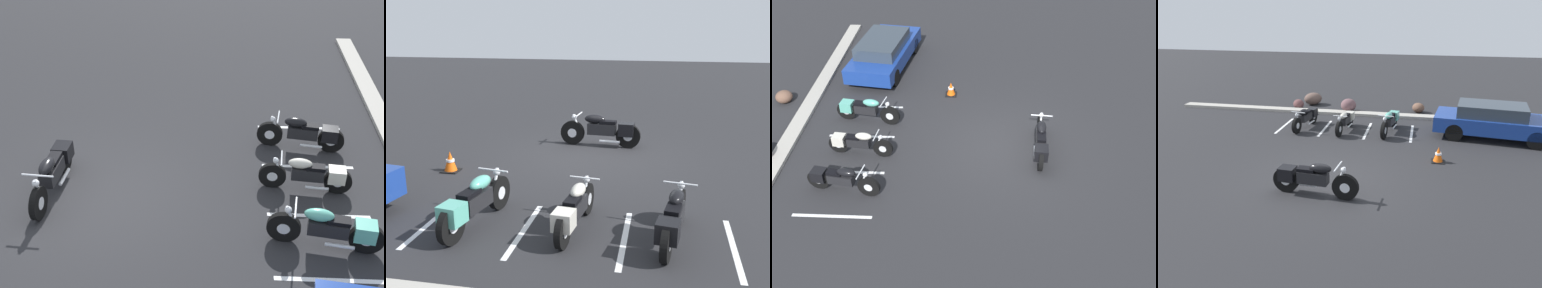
% 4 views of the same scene
% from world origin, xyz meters
% --- Properties ---
extents(ground, '(60.00, 60.00, 0.00)m').
position_xyz_m(ground, '(0.00, 0.00, 0.00)').
color(ground, '#262628').
extents(motorcycle_black_featured, '(2.33, 0.65, 0.92)m').
position_xyz_m(motorcycle_black_featured, '(-0.23, -1.01, 0.49)').
color(motorcycle_black_featured, black).
rests_on(motorcycle_black_featured, ground).
extents(parked_bike_0, '(0.69, 2.07, 0.82)m').
position_xyz_m(parked_bike_0, '(-2.10, 4.59, 0.43)').
color(parked_bike_0, black).
rests_on(parked_bike_0, ground).
extents(parked_bike_1, '(0.59, 1.98, 0.78)m').
position_xyz_m(parked_bike_1, '(-0.45, 4.49, 0.42)').
color(parked_bike_1, black).
rests_on(parked_bike_1, ground).
extents(parked_bike_2, '(0.72, 2.16, 0.86)m').
position_xyz_m(parked_bike_2, '(1.30, 4.64, 0.45)').
color(parked_bike_2, black).
rests_on(parked_bike_2, ground).
extents(traffic_cone, '(0.40, 0.40, 0.50)m').
position_xyz_m(traffic_cone, '(3.09, 1.91, 0.23)').
color(traffic_cone, black).
rests_on(traffic_cone, ground).
extents(stall_line_0, '(0.10, 2.10, 0.00)m').
position_xyz_m(stall_line_0, '(-3.07, 4.59, 0.00)').
color(stall_line_0, white).
rests_on(stall_line_0, ground).
extents(stall_line_1, '(0.10, 2.10, 0.00)m').
position_xyz_m(stall_line_1, '(-1.33, 4.59, 0.00)').
color(stall_line_1, white).
rests_on(stall_line_1, ground).
extents(stall_line_2, '(0.10, 2.10, 0.00)m').
position_xyz_m(stall_line_2, '(0.41, 4.59, 0.00)').
color(stall_line_2, white).
rests_on(stall_line_2, ground).
extents(stall_line_3, '(0.10, 2.10, 0.00)m').
position_xyz_m(stall_line_3, '(2.15, 4.59, 0.00)').
color(stall_line_3, white).
rests_on(stall_line_3, ground).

